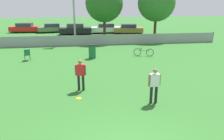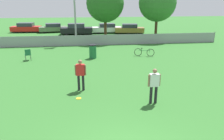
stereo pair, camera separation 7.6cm
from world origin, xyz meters
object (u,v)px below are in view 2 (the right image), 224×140
Objects in this scene: folding_chair_sideline at (28,54)px; parked_car_red at (26,28)px; parked_car_olive at (53,28)px; tree_near_pole at (105,3)px; parked_car_dark at (77,29)px; parked_car_tan at (130,29)px; tree_far_right at (157,3)px; bicycle_sideline at (144,52)px; parked_car_white at (107,28)px; trash_bin at (93,51)px; player_receiver_white at (154,84)px; player_defender_red at (81,73)px; frisbee_disc at (79,98)px.

parked_car_red is at bearing -96.67° from folding_chair_sideline.
tree_near_pole is at bearing -59.30° from parked_car_olive.
parked_car_dark is 1.01× the size of parked_car_tan.
parked_car_red reaches higher than parked_car_tan.
tree_far_right is 15.93m from parked_car_olive.
bicycle_sideline is 21.64m from parked_car_red.
parked_car_white reaches higher than folding_chair_sideline.
parked_car_dark is at bearing 96.47° from trash_bin.
parked_car_red is 0.99× the size of parked_car_dark.
tree_far_right reaches higher than player_receiver_white.
tree_far_right reaches higher than parked_car_dark.
frisbee_disc is (-0.13, -1.03, -0.95)m from player_defender_red.
frisbee_disc is at bearing -90.62° from player_defender_red.
bicycle_sideline is 4.39m from trash_bin.
folding_chair_sideline is 0.21× the size of parked_car_white.
parked_car_white is (3.77, 21.28, -0.29)m from player_defender_red.
tree_near_pole reaches higher than player_defender_red.
parked_car_white is at bearing -8.20° from parked_car_red.
tree_far_right reaches higher than parked_car_tan.
tree_near_pole reaches higher than parked_car_white.
parked_car_olive is 8.12m from parked_car_white.
player_receiver_white is 0.38× the size of parked_car_olive.
frisbee_disc is (-3.41, 0.95, -0.95)m from player_receiver_white.
tree_near_pole is 1.45× the size of parked_car_dark.
parked_car_olive is (-13.20, 8.14, -3.65)m from tree_far_right.
player_defender_red reaches higher than parked_car_white.
tree_far_right is at bearing 69.65° from player_receiver_white.
parked_car_red is (-4.01, 17.06, 0.15)m from folding_chair_sideline.
parked_car_red is at bearing 118.18° from trash_bin.
bicycle_sideline is at bearing -85.55° from parked_car_white.
parked_car_tan is at bearing -148.88° from folding_chair_sideline.
bicycle_sideline is at bearing -64.33° from parked_car_dark.
parked_car_dark is at bearing -124.32° from folding_chair_sideline.
parked_car_olive is 1.00× the size of parked_car_white.
parked_car_red is at bearing 153.10° from tree_far_right.
parked_car_red reaches higher than parked_car_olive.
frisbee_disc is 26.05m from parked_car_red.
tree_near_pole reaches higher than parked_car_olive.
parked_car_white is at bearing 82.02° from tree_near_pole.
tree_far_right reaches higher than bicycle_sideline.
parked_car_white is (2.81, 14.57, 0.11)m from trash_bin.
bicycle_sideline is (2.47, -8.08, -3.92)m from tree_near_pole.
player_defender_red reaches higher than trash_bin.
parked_car_white is (0.49, 23.26, -0.29)m from player_receiver_white.
parked_car_white is 3.31m from parked_car_tan.
bicycle_sideline is 0.38× the size of parked_car_olive.
player_defender_red is 21.59m from parked_car_tan.
player_receiver_white reaches higher than folding_chair_sideline.
bicycle_sideline is 0.37× the size of parked_car_dark.
parked_car_tan is at bearing 111.08° from tree_far_right.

